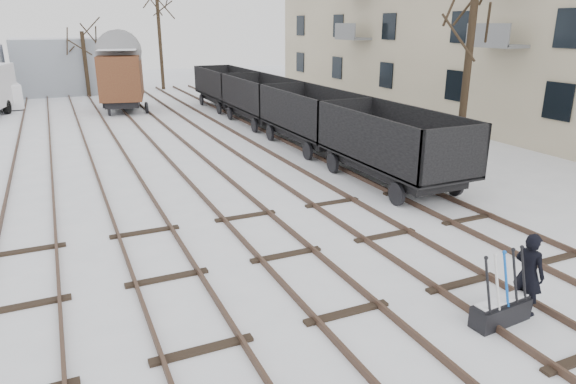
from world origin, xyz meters
name	(u,v)px	position (x,y,z in m)	size (l,w,h in m)	color
ground	(347,314)	(0.00, 0.00, 0.00)	(120.00, 120.00, 0.00)	white
tracks	(185,157)	(0.00, 13.67, 0.07)	(13.90, 52.00, 0.16)	black
shed_right	(60,65)	(-4.00, 40.00, 2.25)	(7.00, 6.00, 4.50)	#8F95A1
ground_frame	(501,310)	(2.57, -1.51, 0.28)	(1.33, 0.52, 1.49)	black
worker	(529,274)	(3.32, -1.41, 0.86)	(0.63, 0.41, 1.73)	black
freight_wagon_a	(391,156)	(6.00, 7.09, 1.02)	(2.63, 6.56, 2.68)	black
freight_wagon_b	(311,126)	(6.00, 13.49, 1.02)	(2.63, 6.56, 2.68)	black
freight_wagon_c	(261,106)	(6.00, 19.89, 1.02)	(2.63, 6.56, 2.68)	black
freight_wagon_d	(226,93)	(6.00, 26.29, 1.02)	(2.63, 6.56, 2.68)	black
box_van_wagon	(121,75)	(-0.58, 28.14, 2.37)	(3.76, 5.75, 4.06)	black
panel_van	(6,95)	(-7.81, 32.75, 0.89)	(2.23, 4.08, 1.71)	silver
tree_near	(467,72)	(10.21, 8.18, 3.78)	(0.30, 0.30, 7.56)	black
tree_far_left	(86,64)	(-2.20, 36.59, 2.50)	(0.30, 0.30, 5.01)	black
tree_far_right	(160,40)	(4.20, 38.90, 4.21)	(0.30, 0.30, 8.43)	black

